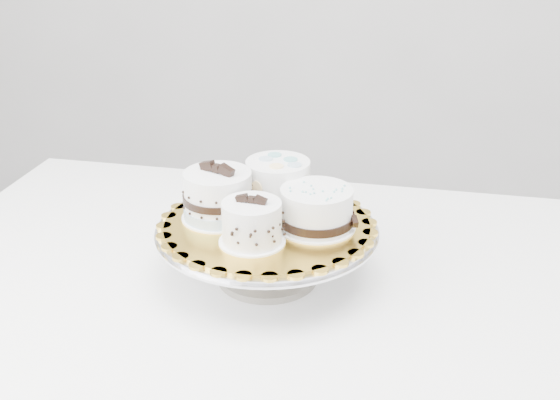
% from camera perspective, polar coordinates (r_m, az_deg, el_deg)
% --- Properties ---
extents(table, '(1.25, 0.85, 0.75)m').
position_cam_1_polar(table, '(1.28, -2.19, -8.31)').
color(table, white).
rests_on(table, floor).
extents(cake_stand, '(0.37, 0.37, 0.10)m').
position_cam_1_polar(cake_stand, '(1.17, -1.05, -3.48)').
color(cake_stand, gray).
rests_on(cake_stand, table).
extents(cake_board, '(0.41, 0.41, 0.00)m').
position_cam_1_polar(cake_board, '(1.15, -1.06, -1.99)').
color(cake_board, gold).
rests_on(cake_board, cake_stand).
extents(cake_swirl, '(0.10, 0.10, 0.08)m').
position_cam_1_polar(cake_swirl, '(1.08, -2.30, -1.93)').
color(cake_swirl, white).
rests_on(cake_swirl, cake_board).
extents(cake_banded, '(0.15, 0.15, 0.10)m').
position_cam_1_polar(cake_banded, '(1.16, -5.05, 0.22)').
color(cake_banded, white).
rests_on(cake_banded, cake_board).
extents(cake_dots, '(0.14, 0.14, 0.08)m').
position_cam_1_polar(cake_dots, '(1.20, -0.17, 1.41)').
color(cake_dots, white).
rests_on(cake_dots, cake_board).
extents(cake_ribbon, '(0.15, 0.15, 0.07)m').
position_cam_1_polar(cake_ribbon, '(1.12, 3.04, -0.80)').
color(cake_ribbon, white).
rests_on(cake_ribbon, cake_board).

